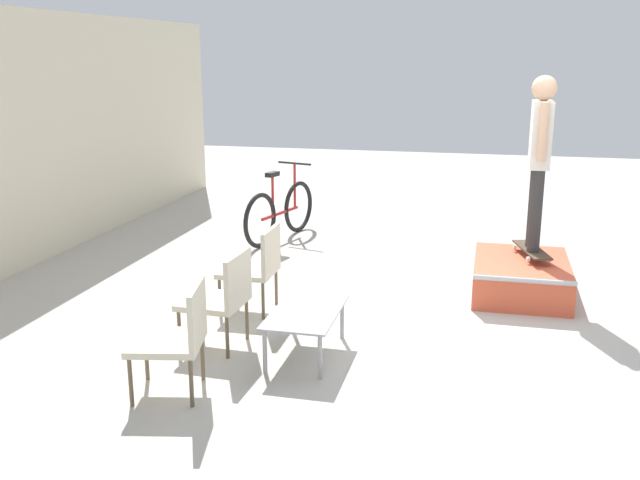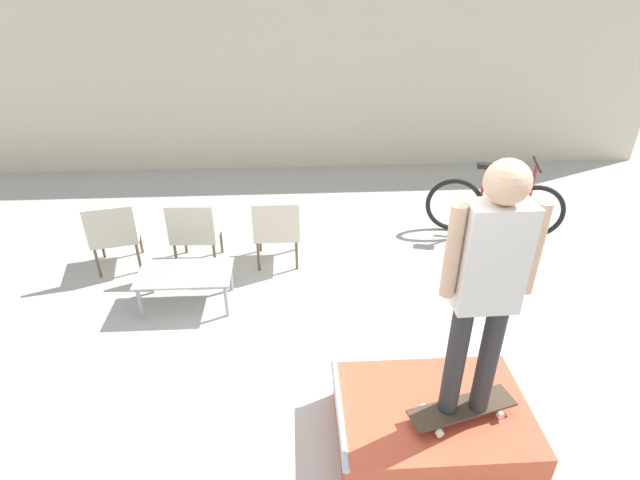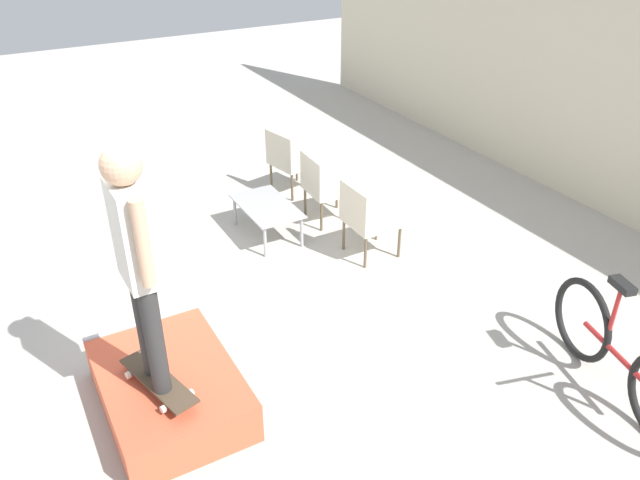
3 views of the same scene
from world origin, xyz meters
name	(u,v)px [view 2 (image 2 of 3)]	position (x,y,z in m)	size (l,w,h in m)	color
ground_plane	(306,385)	(0.00, 0.00, 0.00)	(24.00, 24.00, 0.00)	#B7B2A8
house_wall_back	(294,78)	(0.00, 5.12, 1.50)	(12.00, 0.06, 3.00)	beige
skate_ramp_box	(431,423)	(0.91, -0.60, 0.18)	(1.40, 0.98, 0.38)	#DB5638
skateboard_on_ramp	(462,408)	(1.08, -0.70, 0.44)	(0.80, 0.40, 0.07)	#473828
person_skater	(488,278)	(1.08, -0.70, 1.54)	(0.57, 0.26, 1.82)	#2D2D2D
coffee_table	(185,276)	(-1.19, 1.22, 0.35)	(0.95, 0.55, 0.39)	#9E9EA3
patio_chair_left	(114,232)	(-2.09, 1.97, 0.48)	(0.62, 0.62, 0.85)	brown
patio_chair_center	(195,230)	(-1.19, 1.97, 0.48)	(0.54, 0.54, 0.85)	brown
patio_chair_right	(277,228)	(-0.26, 1.97, 0.48)	(0.52, 0.52, 0.85)	brown
bicycle	(494,207)	(2.51, 2.55, 0.39)	(1.68, 0.61, 1.02)	black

